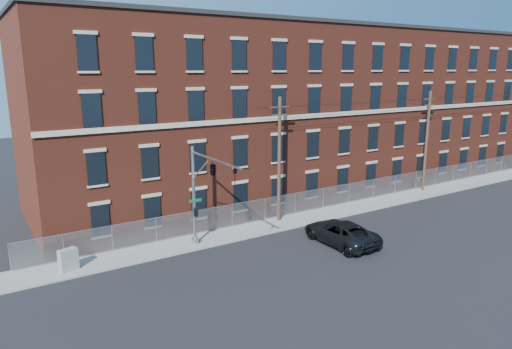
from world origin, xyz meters
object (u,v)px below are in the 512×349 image
object	(u,v)px
traffic_signal_mast	(208,178)
utility_cabinet	(68,260)
utility_pole_near	(279,157)
pickup_truck	(340,232)

from	to	relation	value
traffic_signal_mast	utility_cabinet	xyz separation A→B (m)	(-8.45, 2.45, -4.59)
utility_pole_near	pickup_truck	xyz separation A→B (m)	(0.90, -6.37, -4.50)
utility_pole_near	pickup_truck	size ratio (longest dim) A/B	1.66
traffic_signal_mast	utility_pole_near	bearing A→B (deg)	23.14
utility_pole_near	pickup_truck	world-z (taller)	utility_pole_near
utility_cabinet	traffic_signal_mast	bearing A→B (deg)	-31.20
traffic_signal_mast	utility_pole_near	distance (m)	8.70
pickup_truck	utility_cabinet	xyz separation A→B (m)	(-17.36, 5.40, -0.04)
utility_pole_near	utility_cabinet	size ratio (longest dim) A/B	7.32
pickup_truck	utility_pole_near	bearing A→B (deg)	-81.63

